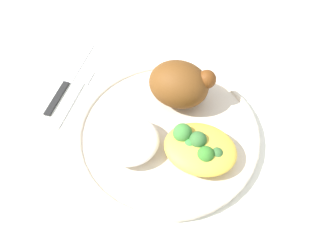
% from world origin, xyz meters
% --- Properties ---
extents(ground_plane, '(2.00, 2.00, 0.00)m').
position_xyz_m(ground_plane, '(0.00, 0.00, 0.00)').
color(ground_plane, white).
extents(plate, '(0.30, 0.30, 0.02)m').
position_xyz_m(plate, '(0.00, 0.00, 0.01)').
color(plate, beige).
rests_on(plate, ground_plane).
extents(roasted_chicken, '(0.11, 0.08, 0.08)m').
position_xyz_m(roasted_chicken, '(-0.00, 0.07, 0.06)').
color(roasted_chicken, brown).
rests_on(roasted_chicken, plate).
extents(rice_pile, '(0.09, 0.09, 0.03)m').
position_xyz_m(rice_pile, '(-0.04, -0.05, 0.03)').
color(rice_pile, white).
rests_on(rice_pile, plate).
extents(mac_cheese_with_broccoli, '(0.11, 0.09, 0.04)m').
position_xyz_m(mac_cheese_with_broccoli, '(0.06, -0.03, 0.04)').
color(mac_cheese_with_broccoli, gold).
rests_on(mac_cheese_with_broccoli, plate).
extents(fork, '(0.03, 0.14, 0.01)m').
position_xyz_m(fork, '(-0.19, 0.03, 0.00)').
color(fork, '#B2B2B7').
rests_on(fork, ground_plane).
extents(knife, '(0.03, 0.19, 0.01)m').
position_xyz_m(knife, '(-0.22, 0.05, 0.00)').
color(knife, black).
rests_on(knife, ground_plane).
extents(napkin, '(0.10, 0.13, 0.00)m').
position_xyz_m(napkin, '(0.22, -0.10, 0.00)').
color(napkin, white).
rests_on(napkin, ground_plane).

